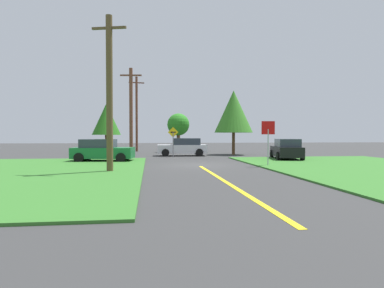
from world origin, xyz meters
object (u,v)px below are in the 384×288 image
Objects in this scene: oak_tree_right at (178,125)px; utility_pole_far at (137,113)px; parked_car_near_building at (102,151)px; utility_pole_mid at (131,112)px; utility_pole_near at (109,92)px; stop_sign at (268,134)px; car_approaching_junction at (183,147)px; car_on_crossroad at (286,149)px; oak_tree_left at (106,119)px; direction_sign at (173,138)px; pine_tree_center at (234,112)px.

utility_pole_far is at bearing 152.24° from oak_tree_right.
utility_pole_mid is (1.86, 3.98, 3.08)m from parked_car_near_building.
utility_pole_far is at bearing 89.73° from parked_car_near_building.
utility_pole_near reaches higher than parked_car_near_building.
stop_sign is 11.80m from car_approaching_junction.
oak_tree_right is at bearing -69.99° from stop_sign.
car_on_crossroad is 1.08× the size of oak_tree_right.
oak_tree_left is at bearing -174.69° from oak_tree_right.
utility_pole_near reaches higher than stop_sign.
car_on_crossroad is (7.50, -5.92, -0.00)m from car_approaching_junction.
car_on_crossroad is 13.04m from utility_pole_mid.
direction_sign reaches higher than car_on_crossroad.
stop_sign is 0.59× the size of car_on_crossroad.
utility_pole_far is (-12.06, 14.92, 3.69)m from car_on_crossroad.
car_approaching_junction is at bearing 69.13° from utility_pole_near.
stop_sign is 11.75m from parked_car_near_building.
car_approaching_junction is 1.74× the size of direction_sign.
utility_pole_far is at bearing 140.59° from pine_tree_center.
stop_sign is at bearing -94.04° from pine_tree_center.
parked_car_near_building is 0.56× the size of utility_pole_near.
pine_tree_center is at bearing 27.48° from direction_sign.
direction_sign is at bearing -52.56° from stop_sign.
direction_sign is (3.54, 0.11, -2.26)m from utility_pole_mid.
oak_tree_left is (-15.12, 11.74, 2.78)m from car_on_crossroad.
parked_car_near_building is at bearing -117.39° from oak_tree_right.
stop_sign is at bearing -17.43° from parked_car_near_building.
oak_tree_right is (7.74, 0.72, -0.54)m from oak_tree_left.
utility_pole_near reaches higher than utility_pole_mid.
oak_tree_left is at bearing -133.91° from utility_pole_far.
utility_pole_near reaches higher than car_approaching_junction.
utility_pole_far reaches higher than oak_tree_right.
utility_pole_far is at bearing 88.64° from utility_pole_near.
car_on_crossroad is (3.31, 5.05, -1.17)m from stop_sign.
utility_pole_far is at bearing 50.07° from car_on_crossroad.
pine_tree_center is at bearing -87.11° from stop_sign.
stop_sign is 1.06× the size of direction_sign.
utility_pole_mid is at bearing -178.20° from direction_sign.
car_on_crossroad is 14.65m from oak_tree_right.
parked_car_near_building is 0.72× the size of pine_tree_center.
oak_tree_right is (-4.92, 5.43, -1.14)m from pine_tree_center.
parked_car_near_building is 0.96× the size of car_on_crossroad.
oak_tree_right is at bearing 75.33° from utility_pole_near.
car_approaching_junction is 9.99m from oak_tree_left.
utility_pole_mid is at bearing 83.93° from car_on_crossroad.
car_approaching_junction is at bearing -37.38° from oak_tree_left.
stop_sign reaches higher than direction_sign.
parked_car_near_building is 13.96m from car_on_crossroad.
utility_pole_mid is 4.20m from direction_sign.
pine_tree_center is (6.10, 3.17, 2.57)m from direction_sign.
pine_tree_center reaches higher than direction_sign.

